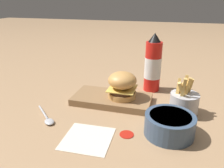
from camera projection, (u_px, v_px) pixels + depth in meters
name	position (u px, v px, depth m)	size (l,w,h in m)	color
ground_plane	(125.00, 103.00, 0.84)	(6.00, 6.00, 0.00)	#9E7A56
serving_board	(112.00, 99.00, 0.84)	(0.30, 0.15, 0.03)	olive
burger	(122.00, 85.00, 0.81)	(0.11, 0.11, 0.10)	tan
ketchup_bottle	(153.00, 65.00, 0.92)	(0.07, 0.07, 0.25)	red
fries_basket	(184.00, 103.00, 0.75)	(0.10, 0.10, 0.14)	#B7B7BC
side_bowl	(169.00, 124.00, 0.64)	(0.15, 0.15, 0.06)	#384C66
spoon	(48.00, 119.00, 0.72)	(0.12, 0.11, 0.01)	#B2B2B7
ketchup_puddle	(127.00, 134.00, 0.65)	(0.04, 0.04, 0.00)	#B21E14
parchment_square	(88.00, 138.00, 0.63)	(0.14, 0.14, 0.00)	beige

